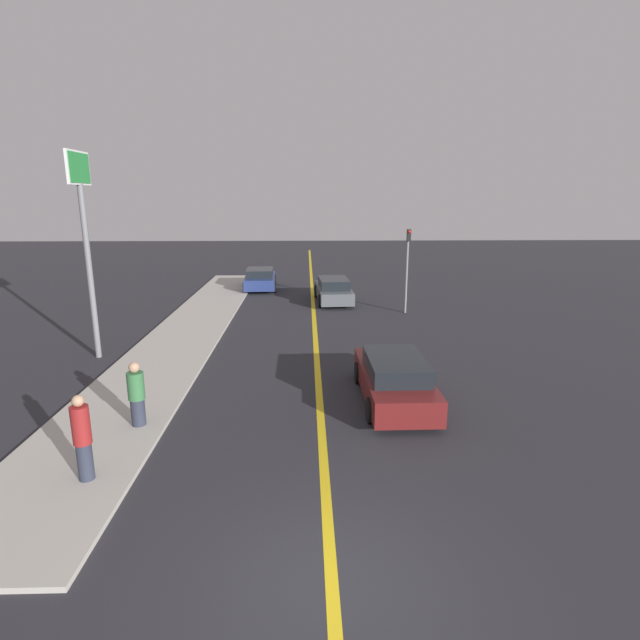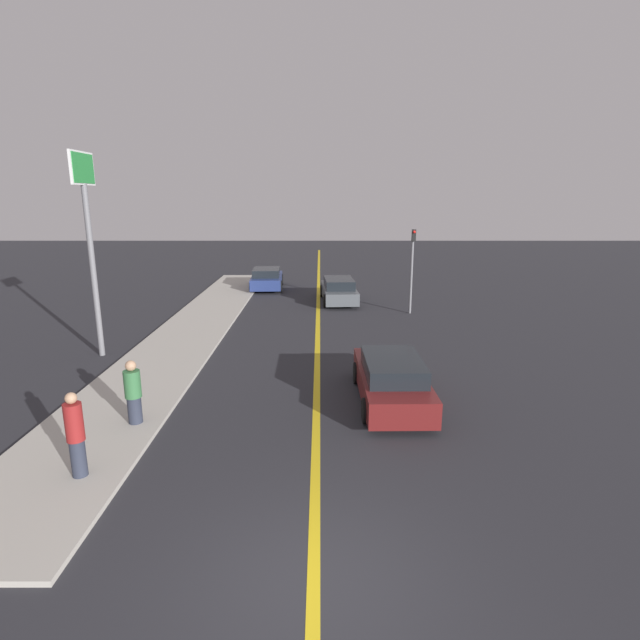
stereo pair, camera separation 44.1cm
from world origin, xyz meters
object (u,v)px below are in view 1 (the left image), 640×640
(car_near_right_lane, at_px, (394,379))
(roadside_sign, at_px, (83,214))
(car_ahead_center, at_px, (333,290))
(car_far_distant, at_px, (260,279))
(pedestrian_mid_group, at_px, (137,394))
(traffic_light, at_px, (407,262))
(pedestrian_near_curb, at_px, (82,438))

(car_near_right_lane, relative_size, roadside_sign, 0.64)
(car_ahead_center, distance_m, car_far_distant, 5.88)
(car_far_distant, xyz_separation_m, pedestrian_mid_group, (-1.28, -19.22, 0.27))
(car_near_right_lane, bearing_deg, roadside_sign, 156.10)
(car_far_distant, bearing_deg, car_near_right_lane, -76.15)
(pedestrian_mid_group, distance_m, traffic_light, 15.44)
(pedestrian_near_curb, relative_size, roadside_sign, 0.25)
(pedestrian_near_curb, bearing_deg, car_ahead_center, 71.67)
(pedestrian_mid_group, bearing_deg, traffic_light, 54.06)
(car_near_right_lane, distance_m, car_ahead_center, 13.72)
(car_ahead_center, distance_m, roadside_sign, 13.71)
(traffic_light, distance_m, roadside_sign, 14.22)
(car_near_right_lane, xyz_separation_m, traffic_light, (2.44, 10.89, 1.86))
(car_ahead_center, distance_m, pedestrian_near_curb, 18.62)
(car_ahead_center, height_order, traffic_light, traffic_light)
(car_far_distant, relative_size, pedestrian_near_curb, 2.33)
(pedestrian_near_curb, height_order, pedestrian_mid_group, pedestrian_near_curb)
(car_near_right_lane, height_order, pedestrian_near_curb, pedestrian_near_curb)
(car_near_right_lane, xyz_separation_m, pedestrian_near_curb, (-6.81, -3.98, 0.35))
(pedestrian_near_curb, height_order, traffic_light, traffic_light)
(traffic_light, relative_size, roadside_sign, 0.58)
(pedestrian_mid_group, bearing_deg, roadside_sign, 119.75)
(car_far_distant, xyz_separation_m, traffic_light, (7.73, -6.78, 1.87))
(traffic_light, bearing_deg, roadside_sign, -151.59)
(car_near_right_lane, height_order, car_far_distant, car_near_right_lane)
(pedestrian_near_curb, bearing_deg, car_near_right_lane, 30.31)
(car_near_right_lane, relative_size, car_far_distant, 1.08)
(car_near_right_lane, relative_size, car_ahead_center, 0.98)
(car_near_right_lane, bearing_deg, pedestrian_mid_group, -167.47)
(traffic_light, bearing_deg, pedestrian_near_curb, -121.91)
(pedestrian_near_curb, distance_m, pedestrian_mid_group, 2.45)
(car_ahead_center, bearing_deg, pedestrian_near_curb, -111.54)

